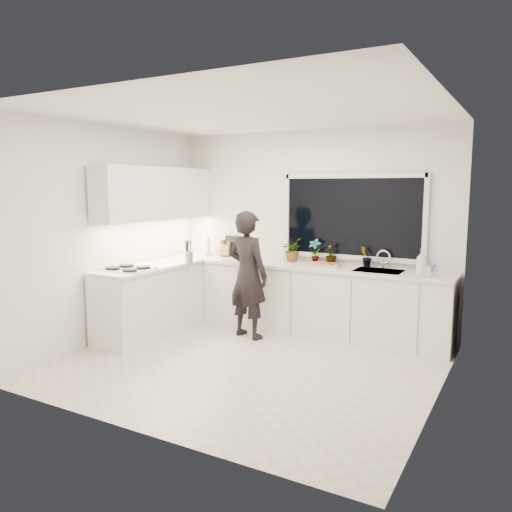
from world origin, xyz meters
The scene contains 25 objects.
floor centered at (0.00, 0.00, -0.01)m, with size 4.00×3.50×0.02m, color beige.
wall_back centered at (0.00, 1.76, 1.35)m, with size 4.00×0.02×2.70m, color white.
wall_left centered at (-2.01, 0.00, 1.35)m, with size 0.02×3.50×2.70m, color white.
wall_right centered at (2.01, 0.00, 1.35)m, with size 0.02×3.50×2.70m, color white.
ceiling centered at (0.00, 0.00, 2.71)m, with size 4.00×3.50×0.02m, color white.
window centered at (0.60, 1.73, 1.55)m, with size 1.80×0.02×1.00m, color black.
base_cabinets_back centered at (0.00, 1.45, 0.44)m, with size 3.92×0.58×0.88m, color white.
base_cabinets_left centered at (-1.67, 0.35, 0.44)m, with size 0.58×1.60×0.88m, color white.
countertop_back centered at (0.00, 1.44, 0.90)m, with size 3.94×0.62×0.04m, color silver.
countertop_left centered at (-1.67, 0.35, 0.90)m, with size 0.62×1.60×0.04m, color silver.
upper_cabinets centered at (-1.79, 0.70, 1.85)m, with size 0.34×2.10×0.70m, color white.
sink centered at (1.05, 1.45, 0.87)m, with size 0.58×0.42×0.14m, color silver.
faucet centered at (1.05, 1.65, 1.03)m, with size 0.03×0.03×0.22m, color silver.
stovetop centered at (-1.69, 0.00, 0.94)m, with size 0.56×0.48×0.03m, color black.
person centered at (-0.48, 0.89, 0.82)m, with size 0.60×0.39×1.64m, color black.
pizza_tray centered at (0.35, 1.42, 0.94)m, with size 0.42×0.31×0.03m, color #BDBCC1.
pizza centered at (0.35, 1.42, 0.95)m, with size 0.39×0.28×0.01m, color #B52318.
watering_can centered at (1.53, 1.61, 0.98)m, with size 0.14×0.14×0.13m, color blue.
paper_towel_roll centered at (-1.58, 1.55, 1.05)m, with size 0.11×0.11×0.26m, color white.
knife_block centered at (-1.28, 1.59, 1.03)m, with size 0.13×0.10×0.22m, color #8F6542.
utensil_crock centered at (-1.36, 0.80, 1.00)m, with size 0.13×0.13×0.16m, color #B5B4B9.
picture_frame_large centered at (-1.05, 1.69, 1.06)m, with size 0.22×0.02×0.28m, color black.
picture_frame_small centered at (-1.23, 1.69, 1.07)m, with size 0.25×0.02×0.30m, color black.
herb_plants centered at (0.05, 1.61, 1.08)m, with size 1.29×0.34×0.33m.
soap_bottles centered at (1.59, 1.30, 1.06)m, with size 0.20×0.17×0.32m.
Camera 1 is at (2.67, -4.56, 1.94)m, focal length 35.00 mm.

